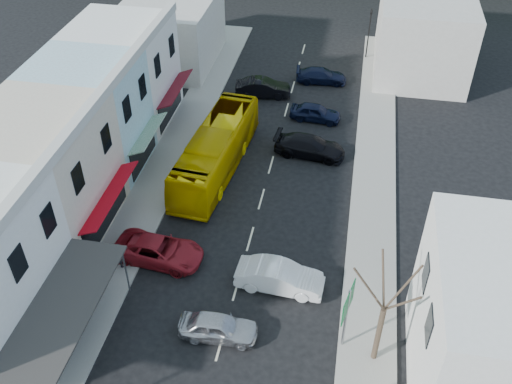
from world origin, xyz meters
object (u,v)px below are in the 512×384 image
Objects in this scene: street_tree at (384,309)px; car_silver at (218,327)px; traffic_signal at (369,34)px; pedestrian_left at (121,255)px; car_white at (280,279)px; direction_sign at (346,319)px; bus at (216,152)px; car_red at (159,251)px.

car_silver is at bearing -179.56° from street_tree.
pedestrian_left is at bearing 88.05° from traffic_signal.
street_tree is 1.55× the size of traffic_signal.
direction_sign is at bearing -128.74° from car_white.
bus is at bearing 33.84° from car_white.
pedestrian_left is 33.51m from traffic_signal.
traffic_signal reaches higher than car_red.
direction_sign is 0.86× the size of traffic_signal.
car_silver is 6.78m from car_red.
street_tree is (5.42, -3.87, 3.15)m from car_white.
car_white is 30.91m from traffic_signal.
pedestrian_left is 0.40× the size of direction_sign.
bus is at bearing -32.83° from pedestrian_left.
car_white and car_red have the same top height.
traffic_signal is at bearing 103.44° from direction_sign.
car_red is (-1.23, -9.47, -0.85)m from bus.
street_tree reaches higher than car_silver.
bus is at bearing -1.88° from car_red.
bus is 2.34× the size of traffic_signal.
car_silver is at bearing 100.74° from traffic_signal.
pedestrian_left is (-6.77, 3.78, 0.30)m from car_silver.
car_red is 12.07m from direction_sign.
car_white is at bearing -91.17° from car_red.
street_tree is at bearing -91.50° from car_silver.
car_silver is 2.59× the size of pedestrian_left.
street_tree is (12.84, -4.74, 3.15)m from car_red.
bus is 2.71× the size of direction_sign.
direction_sign is at bearing -48.63° from bus.
car_red is (-7.41, 0.87, 0.00)m from car_white.
car_red is (-4.78, 4.80, 0.00)m from car_silver.
car_white is (6.19, -10.34, -0.85)m from bus.
bus is 1.51× the size of street_tree.
car_silver and car_red have the same top height.
car_silver is 6.61m from direction_sign.
direction_sign reaches higher than pedestrian_left.
pedestrian_left is at bearing 179.68° from direction_sign.
pedestrian_left reaches higher than car_white.
traffic_signal is (-0.01, 34.00, 0.34)m from direction_sign.
direction_sign is (3.79, -3.37, 1.44)m from car_white.
street_tree is at bearing -122.57° from car_white.
car_white is 0.96× the size of car_red.
traffic_signal is (13.19, 30.77, 1.48)m from pedestrian_left.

